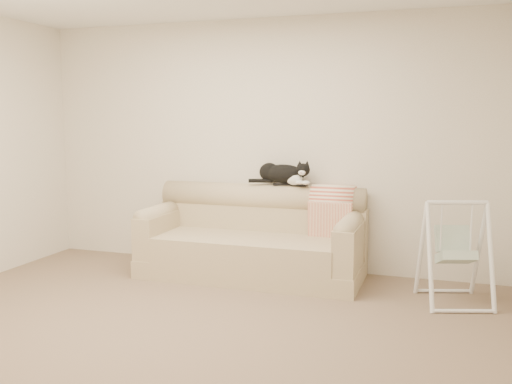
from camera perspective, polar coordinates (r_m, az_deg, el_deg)
ground_plane at (r=4.44m, az=-7.15°, el=-13.57°), size 5.00×5.00×0.00m
room_shell at (r=4.14m, az=-7.50°, el=6.55°), size 5.04×4.04×2.60m
sofa at (r=5.77m, az=-0.26°, el=-4.90°), size 2.20×0.93×0.90m
remote_a at (r=5.85m, az=2.59°, el=0.81°), size 0.19×0.11×0.03m
remote_b at (r=5.78m, az=4.32°, el=0.70°), size 0.17×0.07×0.02m
tuxedo_cat at (r=5.84m, az=2.72°, el=1.85°), size 0.65×0.27×0.26m
throw_blanket at (r=5.73m, az=7.70°, el=-1.25°), size 0.43×0.38×0.58m
baby_swing at (r=5.19m, az=19.27°, el=-5.67°), size 0.69×0.72×0.90m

